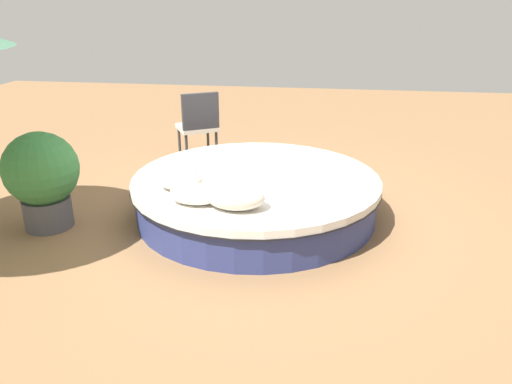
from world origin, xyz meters
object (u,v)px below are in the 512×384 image
at_px(round_bed, 256,195).
at_px(throw_pillow_1, 180,179).
at_px(throw_pillow_3, 236,197).
at_px(throw_pillow_2, 196,194).
at_px(throw_pillow_0, 174,169).
at_px(planter, 42,176).
at_px(patio_chair, 199,121).

relative_size(round_bed, throw_pillow_1, 5.69).
bearing_deg(throw_pillow_3, throw_pillow_2, -12.05).
xyz_separation_m(round_bed, throw_pillow_1, (0.69, 0.46, 0.32)).
xyz_separation_m(round_bed, throw_pillow_0, (0.85, 0.12, 0.29)).
height_order(throw_pillow_0, throw_pillow_2, throw_pillow_2).
bearing_deg(throw_pillow_3, round_bed, -93.91).
relative_size(throw_pillow_3, planter, 0.53).
distance_m(round_bed, throw_pillow_0, 0.91).
bearing_deg(planter, throw_pillow_1, -173.91).
height_order(round_bed, throw_pillow_2, throw_pillow_2).
bearing_deg(patio_chair, throw_pillow_1, -110.44).
distance_m(throw_pillow_2, patio_chair, 2.66).
relative_size(throw_pillow_2, throw_pillow_3, 0.94).
bearing_deg(patio_chair, planter, -142.32).
height_order(throw_pillow_2, throw_pillow_3, throw_pillow_3).
bearing_deg(throw_pillow_3, planter, -6.87).
height_order(throw_pillow_0, planter, planter).
distance_m(throw_pillow_1, planter, 1.38).
relative_size(round_bed, throw_pillow_0, 5.60).
relative_size(throw_pillow_3, patio_chair, 0.54).
xyz_separation_m(throw_pillow_1, throw_pillow_2, (-0.24, 0.31, -0.02)).
distance_m(throw_pillow_1, patio_chair, 2.31).
height_order(round_bed, throw_pillow_1, throw_pillow_1).
bearing_deg(throw_pillow_2, round_bed, -119.98).
distance_m(throw_pillow_0, patio_chair, 1.94).
relative_size(throw_pillow_1, patio_chair, 0.47).
xyz_separation_m(patio_chair, planter, (0.97, 2.42, -0.00)).
height_order(throw_pillow_0, throw_pillow_1, throw_pillow_1).
xyz_separation_m(round_bed, patio_chair, (1.09, -1.81, 0.34)).
relative_size(throw_pillow_0, throw_pillow_1, 1.02).
distance_m(round_bed, patio_chair, 2.14).
bearing_deg(throw_pillow_1, throw_pillow_0, -64.43).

